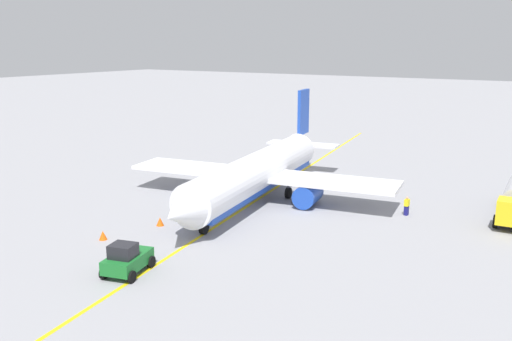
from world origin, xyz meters
name	(u,v)px	position (x,y,z in m)	size (l,w,h in m)	color
ground_plane	(256,201)	(0.00, 0.00, 0.00)	(400.00, 400.00, 0.00)	#939399
airplane	(258,173)	(-0.49, -0.08, 2.66)	(33.06, 27.26, 9.67)	white
pushback_tug	(127,259)	(19.32, 2.03, 1.01)	(3.98, 3.06, 2.20)	#196B28
refueling_worker	(407,206)	(-3.17, 13.79, 0.82)	(0.54, 0.39, 1.71)	navy
safety_cone_nose	(160,221)	(10.67, -2.80, 0.36)	(0.64, 0.64, 0.72)	#F2590F
safety_cone_wingtip	(103,235)	(15.61, -4.26, 0.36)	(0.64, 0.64, 0.72)	#F2590F
taxi_line_marking	(256,201)	(0.00, 0.00, 0.01)	(89.98, 0.30, 0.01)	yellow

